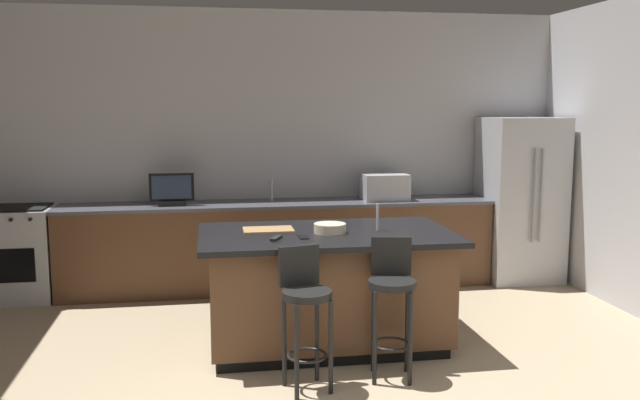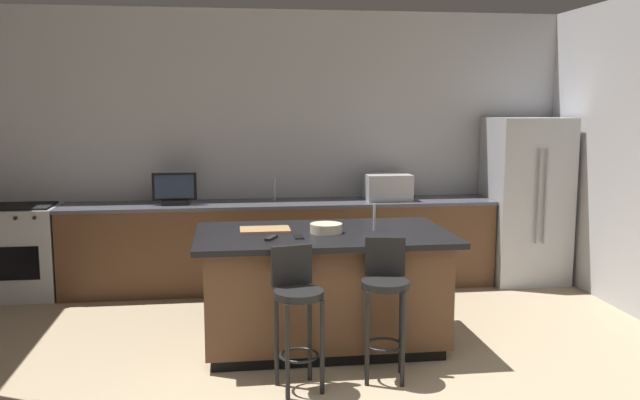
# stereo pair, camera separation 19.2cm
# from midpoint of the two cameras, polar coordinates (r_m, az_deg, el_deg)

# --- Properties ---
(wall_back) EXTENTS (6.76, 0.12, 2.94)m
(wall_back) POSITION_cam_midpoint_polar(r_m,az_deg,el_deg) (7.41, -2.72, 4.45)
(wall_back) COLOR #BCBCC1
(wall_back) RESTS_ON ground_plane
(counter_back) EXTENTS (4.52, 0.62, 0.92)m
(counter_back) POSITION_cam_midpoint_polar(r_m,az_deg,el_deg) (7.17, -2.47, -3.81)
(counter_back) COLOR brown
(counter_back) RESTS_ON ground_plane
(kitchen_island) EXTENTS (2.02, 1.18, 0.93)m
(kitchen_island) POSITION_cam_midpoint_polar(r_m,az_deg,el_deg) (5.47, 1.25, -7.43)
(kitchen_island) COLOR black
(kitchen_island) RESTS_ON ground_plane
(refrigerator) EXTENTS (0.81, 0.76, 1.80)m
(refrigerator) POSITION_cam_midpoint_polar(r_m,az_deg,el_deg) (7.75, 17.66, -0.00)
(refrigerator) COLOR #B7BABF
(refrigerator) RESTS_ON ground_plane
(range_oven) EXTENTS (0.79, 0.63, 0.94)m
(range_oven) POSITION_cam_midpoint_polar(r_m,az_deg,el_deg) (7.42, -23.49, -4.03)
(range_oven) COLOR #B7BABF
(range_oven) RESTS_ON ground_plane
(microwave) EXTENTS (0.48, 0.36, 0.28)m
(microwave) POSITION_cam_midpoint_polar(r_m,az_deg,el_deg) (7.26, 6.50, 1.09)
(microwave) COLOR #B7BABF
(microwave) RESTS_ON counter_back
(tv_monitor) EXTENTS (0.44, 0.16, 0.33)m
(tv_monitor) POSITION_cam_midpoint_polar(r_m,az_deg,el_deg) (7.00, -11.44, 0.82)
(tv_monitor) COLOR black
(tv_monitor) RESTS_ON counter_back
(sink_faucet_back) EXTENTS (0.02, 0.02, 0.24)m
(sink_faucet_back) POSITION_cam_midpoint_polar(r_m,az_deg,el_deg) (7.16, -3.11, 0.88)
(sink_faucet_back) COLOR #B2B2B7
(sink_faucet_back) RESTS_ON counter_back
(sink_faucet_island) EXTENTS (0.02, 0.02, 0.22)m
(sink_faucet_island) POSITION_cam_midpoint_polar(r_m,az_deg,el_deg) (5.43, 5.63, -1.47)
(sink_faucet_island) COLOR #B2B2B7
(sink_faucet_island) RESTS_ON kitchen_island
(bar_stool_left) EXTENTS (0.35, 0.37, 0.98)m
(bar_stool_left) POSITION_cam_midpoint_polar(r_m,az_deg,el_deg) (4.63, -0.74, -8.89)
(bar_stool_left) COLOR black
(bar_stool_left) RESTS_ON ground_plane
(bar_stool_right) EXTENTS (0.35, 0.36, 1.00)m
(bar_stool_right) POSITION_cam_midpoint_polar(r_m,az_deg,el_deg) (4.84, 6.66, -8.04)
(bar_stool_right) COLOR black
(bar_stool_right) RESTS_ON ground_plane
(fruit_bowl) EXTENTS (0.26, 0.26, 0.07)m
(fruit_bowl) POSITION_cam_midpoint_polar(r_m,az_deg,el_deg) (5.34, 1.56, -2.40)
(fruit_bowl) COLOR beige
(fruit_bowl) RESTS_ON kitchen_island
(cell_phone) EXTENTS (0.07, 0.15, 0.01)m
(cell_phone) POSITION_cam_midpoint_polar(r_m,az_deg,el_deg) (5.16, -0.76, -3.15)
(cell_phone) COLOR black
(cell_phone) RESTS_ON kitchen_island
(tv_remote) EXTENTS (0.11, 0.17, 0.02)m
(tv_remote) POSITION_cam_midpoint_polar(r_m,az_deg,el_deg) (5.10, -3.08, -3.22)
(tv_remote) COLOR black
(tv_remote) RESTS_ON kitchen_island
(cutting_board) EXTENTS (0.40, 0.27, 0.02)m
(cutting_board) POSITION_cam_midpoint_polar(r_m,az_deg,el_deg) (5.44, -3.67, -2.52)
(cutting_board) COLOR #A87F51
(cutting_board) RESTS_ON kitchen_island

